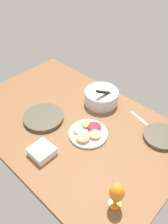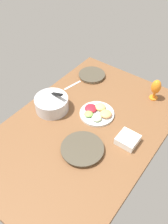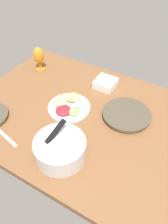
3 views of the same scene
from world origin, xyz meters
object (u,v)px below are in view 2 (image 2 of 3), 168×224
(dinner_plate_left, at_px, (82,149))
(dinner_plate_right, at_px, (92,75))
(square_bowl_white, at_px, (128,139))
(mixing_bowl, at_px, (52,103))
(fruit_platter, at_px, (97,113))
(hurricane_glass_orange, at_px, (156,88))

(dinner_plate_left, xyz_separation_m, dinner_plate_right, (0.71, 0.43, -0.00))
(square_bowl_white, bearing_deg, dinner_plate_left, 139.55)
(mixing_bowl, relative_size, square_bowl_white, 1.88)
(dinner_plate_left, bearing_deg, fruit_platter, 18.42)
(dinner_plate_right, bearing_deg, fruit_platter, -139.79)
(mixing_bowl, bearing_deg, square_bowl_white, -84.38)
(fruit_platter, bearing_deg, square_bowl_white, -106.56)
(hurricane_glass_orange, distance_m, square_bowl_white, 0.54)
(dinner_plate_left, xyz_separation_m, mixing_bowl, (0.18, 0.43, 0.04))
(dinner_plate_left, bearing_deg, square_bowl_white, -40.45)
(square_bowl_white, bearing_deg, fruit_platter, 73.44)
(dinner_plate_left, bearing_deg, mixing_bowl, 67.38)
(dinner_plate_right, relative_size, square_bowl_white, 1.73)
(dinner_plate_right, relative_size, mixing_bowl, 0.92)
(dinner_plate_left, bearing_deg, dinner_plate_right, 31.03)
(fruit_platter, distance_m, hurricane_glass_orange, 0.52)
(mixing_bowl, xyz_separation_m, hurricane_glass_orange, (0.60, -0.59, 0.05))
(hurricane_glass_orange, bearing_deg, square_bowl_white, -174.01)
(fruit_platter, height_order, square_bowl_white, same)
(hurricane_glass_orange, relative_size, square_bowl_white, 1.33)
(fruit_platter, relative_size, square_bowl_white, 1.92)
(dinner_plate_right, xyz_separation_m, hurricane_glass_orange, (0.06, -0.58, 0.10))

